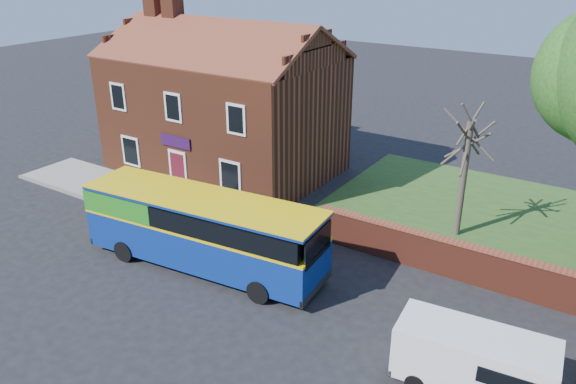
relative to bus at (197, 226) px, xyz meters
The scene contains 7 objects.
ground 3.11m from the bus, 64.17° to the right, with size 120.00×120.00×0.00m, color black.
pavement 7.02m from the bus, 149.68° to the left, with size 18.00×3.50×0.12m, color gray.
kerb 6.35m from the bus, 163.97° to the left, with size 18.00×0.15×0.14m, color slate.
shop_building 11.05m from the bus, 122.73° to the left, with size 12.30×8.13×10.50m.
bus is the anchor object (origin of this frame).
van_near 11.51m from the bus, ahead, with size 4.59×2.18×1.95m.
bare_tree 11.64m from the bus, 46.00° to the left, with size 2.17×2.59×5.80m.
Camera 1 is at (12.81, -12.45, 11.94)m, focal length 35.00 mm.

